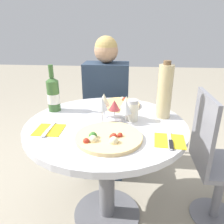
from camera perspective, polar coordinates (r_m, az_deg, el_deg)
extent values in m
plane|color=#9E937F|center=(1.74, -1.29, -25.10)|extent=(12.00, 12.00, 0.00)
cylinder|color=slate|center=(1.74, -1.30, -24.83)|extent=(0.47, 0.47, 0.02)
cylinder|color=slate|center=(1.50, -1.41, -15.71)|extent=(0.11, 0.11, 0.67)
cylinder|color=silver|center=(1.32, -1.55, -3.45)|extent=(0.96, 0.96, 0.04)
cylinder|color=slate|center=(2.30, -1.27, -11.62)|extent=(0.33, 0.33, 0.01)
cylinder|color=slate|center=(2.19, -1.31, -7.22)|extent=(0.06, 0.06, 0.42)
cube|color=slate|center=(2.10, -1.37, -1.89)|extent=(0.36, 0.36, 0.03)
cube|color=slate|center=(2.17, -0.92, 5.79)|extent=(0.36, 0.02, 0.46)
cube|color=#28384C|center=(2.03, -1.88, -9.28)|extent=(0.34, 0.36, 0.45)
cube|color=#28384C|center=(2.00, -1.44, 5.34)|extent=(0.39, 0.24, 0.52)
sphere|color=tan|center=(1.93, -1.54, 15.72)|extent=(0.21, 0.21, 0.21)
sphere|color=tan|center=(1.93, -1.55, 16.48)|extent=(0.19, 0.19, 0.19)
cylinder|color=slate|center=(1.88, 24.90, -23.21)|extent=(0.33, 0.33, 0.01)
cylinder|color=slate|center=(1.75, 25.99, -18.43)|extent=(0.06, 0.06, 0.42)
cube|color=slate|center=(1.62, 27.31, -12.31)|extent=(0.36, 0.36, 0.03)
cube|color=slate|center=(1.45, 22.72, -4.54)|extent=(0.02, 0.36, 0.46)
cylinder|color=#E5C17F|center=(1.12, -0.86, -6.55)|extent=(0.34, 0.34, 0.02)
sphere|color=#B22D1E|center=(1.09, 0.46, -6.37)|extent=(0.03, 0.03, 0.03)
sphere|color=beige|center=(1.05, 0.44, -7.56)|extent=(0.04, 0.04, 0.04)
sphere|color=#B22D1E|center=(1.06, -6.76, -7.53)|extent=(0.03, 0.03, 0.03)
sphere|color=beige|center=(1.07, -4.97, -7.15)|extent=(0.04, 0.04, 0.04)
sphere|color=#B22D1E|center=(1.11, 2.10, -6.08)|extent=(0.03, 0.03, 0.03)
sphere|color=#B22D1E|center=(1.09, 0.07, -6.49)|extent=(0.03, 0.03, 0.03)
sphere|color=#336B28|center=(1.10, -4.98, -6.25)|extent=(0.04, 0.04, 0.04)
cylinder|color=#DBB26B|center=(1.57, 2.17, 2.00)|extent=(0.28, 0.28, 0.02)
sphere|color=#336B28|center=(1.62, 3.38, 3.07)|extent=(0.03, 0.03, 0.03)
sphere|color=beige|center=(1.62, 5.19, 3.11)|extent=(0.03, 0.03, 0.03)
sphere|color=#B22D1E|center=(1.63, 3.25, 3.26)|extent=(0.03, 0.03, 0.03)
sphere|color=beige|center=(1.65, 2.70, 3.53)|extent=(0.03, 0.03, 0.03)
sphere|color=beige|center=(1.58, 4.82, 2.70)|extent=(0.04, 0.04, 0.04)
cylinder|color=#38602D|center=(1.51, -15.03, 4.05)|extent=(0.08, 0.08, 0.20)
cone|color=#38602D|center=(1.48, -15.47, 8.33)|extent=(0.08, 0.08, 0.03)
cylinder|color=#38602D|center=(1.47, -15.67, 10.25)|extent=(0.03, 0.03, 0.08)
cylinder|color=silver|center=(1.51, -14.97, 3.46)|extent=(0.08, 0.08, 0.07)
cylinder|color=tan|center=(1.37, 13.58, 5.13)|extent=(0.09, 0.09, 0.33)
cylinder|color=brown|center=(1.33, 14.26, 12.39)|extent=(0.05, 0.05, 0.02)
cylinder|color=silver|center=(1.32, 5.39, 0.07)|extent=(0.07, 0.07, 0.11)
cylinder|color=#B2B2B7|center=(1.30, 5.49, 2.78)|extent=(0.07, 0.07, 0.02)
cylinder|color=silver|center=(1.39, -2.05, -1.09)|extent=(0.06, 0.06, 0.00)
cylinder|color=silver|center=(1.38, -2.07, 0.37)|extent=(0.01, 0.01, 0.07)
cone|color=beige|center=(1.35, -2.11, 3.31)|extent=(0.07, 0.07, 0.08)
cylinder|color=silver|center=(1.38, 3.64, -1.28)|extent=(0.06, 0.06, 0.00)
cylinder|color=silver|center=(1.37, 3.67, 0.01)|extent=(0.01, 0.01, 0.06)
cone|color=beige|center=(1.35, 3.74, 2.71)|extent=(0.07, 0.07, 0.07)
cylinder|color=silver|center=(1.31, -2.57, -2.74)|extent=(0.06, 0.06, 0.00)
cylinder|color=silver|center=(1.29, -2.60, -1.05)|extent=(0.01, 0.01, 0.08)
cone|color=silver|center=(1.26, -2.66, 2.19)|extent=(0.07, 0.07, 0.07)
cylinder|color=silver|center=(1.34, 0.63, -1.99)|extent=(0.06, 0.06, 0.00)
cylinder|color=silver|center=(1.33, 0.63, -0.69)|extent=(0.01, 0.01, 0.06)
cone|color=#9E383D|center=(1.31, 0.65, 1.83)|extent=(0.07, 0.07, 0.06)
cylinder|color=silver|center=(1.30, 3.51, -2.96)|extent=(0.06, 0.06, 0.00)
cylinder|color=silver|center=(1.28, 3.54, -1.60)|extent=(0.01, 0.01, 0.06)
cone|color=silver|center=(1.26, 3.62, 1.45)|extent=(0.07, 0.07, 0.08)
cube|color=yellow|center=(1.26, -16.09, -4.48)|extent=(0.15, 0.15, 0.00)
cube|color=silver|center=(1.26, -16.11, -4.30)|extent=(0.02, 0.19, 0.00)
cube|color=silver|center=(1.22, -16.89, -5.16)|extent=(0.02, 0.09, 0.00)
cube|color=yellow|center=(1.14, 14.79, -7.26)|extent=(0.16, 0.16, 0.00)
cube|color=silver|center=(1.14, 14.81, -7.06)|extent=(0.04, 0.19, 0.00)
cube|color=black|center=(1.10, 15.20, -8.14)|extent=(0.03, 0.09, 0.00)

